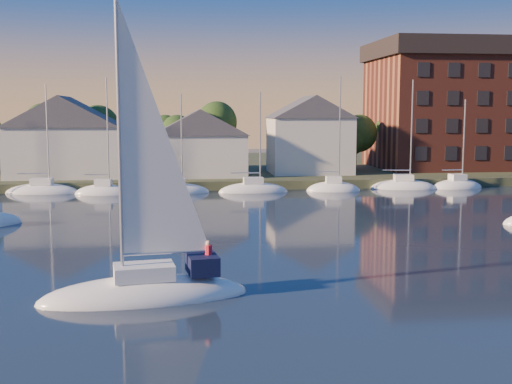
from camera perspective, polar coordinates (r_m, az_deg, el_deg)
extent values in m
plane|color=black|center=(24.55, 14.51, -14.05)|extent=(260.00, 260.00, 0.00)
cube|color=#354125|center=(97.04, -1.81, 1.96)|extent=(160.00, 50.00, 2.00)
cube|color=brown|center=(74.28, -0.22, 0.36)|extent=(120.00, 3.00, 1.00)
cube|color=beige|center=(80.53, -16.52, 3.45)|extent=(13.00, 9.00, 6.00)
cube|color=beige|center=(78.48, -5.01, 3.27)|extent=(11.00, 8.00, 5.00)
cube|color=beige|center=(82.06, 4.77, 4.14)|extent=(10.00, 8.00, 7.00)
cube|color=brown|center=(96.20, 19.50, 6.58)|extent=(30.00, 16.00, 15.00)
cube|color=black|center=(96.56, 19.72, 11.74)|extent=(31.00, 17.00, 2.40)
cylinder|color=#3A271A|center=(86.25, -18.56, 2.77)|extent=(0.50, 0.50, 3.50)
sphere|color=#1A3312|center=(86.05, -18.68, 5.73)|extent=(5.40, 5.40, 5.40)
cylinder|color=#3A271A|center=(84.99, -13.27, 2.89)|extent=(0.50, 0.50, 3.50)
sphere|color=#1A3312|center=(84.79, -13.35, 5.89)|extent=(5.40, 5.40, 5.40)
cylinder|color=#3A271A|center=(84.48, -7.86, 2.99)|extent=(0.50, 0.50, 3.50)
sphere|color=#1A3312|center=(84.28, -7.91, 6.01)|extent=(5.40, 5.40, 5.40)
cylinder|color=#3A271A|center=(84.73, -2.44, 3.06)|extent=(0.50, 0.50, 3.50)
sphere|color=#1A3312|center=(84.53, -2.45, 6.07)|extent=(5.40, 5.40, 5.40)
cylinder|color=#3A271A|center=(85.72, 2.91, 3.11)|extent=(0.50, 0.50, 3.50)
sphere|color=#1A3312|center=(85.52, 2.93, 6.08)|extent=(5.40, 5.40, 5.40)
cylinder|color=#3A271A|center=(87.44, 8.09, 3.13)|extent=(0.50, 0.50, 3.50)
sphere|color=#1A3312|center=(87.25, 8.14, 6.04)|extent=(5.40, 5.40, 5.40)
cylinder|color=#3A271A|center=(89.84, 13.03, 3.12)|extent=(0.50, 0.50, 3.50)
sphere|color=#1A3312|center=(89.65, 13.11, 5.96)|extent=(5.40, 5.40, 5.40)
cylinder|color=#3A271A|center=(92.87, 17.68, 3.09)|extent=(0.50, 0.50, 3.50)
sphere|color=#1A3312|center=(92.69, 17.79, 5.84)|extent=(5.40, 5.40, 5.40)
ellipsoid|color=white|center=(72.46, -19.14, -0.21)|extent=(7.50, 2.40, 2.20)
cube|color=white|center=(72.32, -19.18, 0.82)|extent=(2.10, 1.32, 0.70)
cylinder|color=#A5A8AD|center=(71.83, -18.74, 4.52)|extent=(0.16, 0.16, 10.00)
cylinder|color=#A5A8AD|center=(72.41, -19.84, 1.47)|extent=(3.15, 0.12, 0.12)
ellipsoid|color=white|center=(71.19, -12.83, -0.11)|extent=(7.50, 2.40, 2.20)
cube|color=white|center=(71.04, -12.86, 0.93)|extent=(2.10, 1.32, 0.70)
cylinder|color=#A5A8AD|center=(70.63, -12.36, 4.69)|extent=(0.16, 0.16, 10.00)
cylinder|color=#A5A8AD|center=(71.05, -13.54, 1.60)|extent=(3.15, 0.12, 0.12)
ellipsoid|color=white|center=(70.81, -6.38, -0.02)|extent=(7.50, 2.40, 2.20)
cube|color=white|center=(70.66, -6.40, 1.03)|extent=(2.10, 1.32, 0.70)
cylinder|color=#A5A8AD|center=(70.33, -5.84, 4.81)|extent=(0.16, 0.16, 10.00)
cylinder|color=#A5A8AD|center=(70.57, -7.08, 1.71)|extent=(3.15, 0.12, 0.12)
ellipsoid|color=white|center=(71.32, 0.06, 0.08)|extent=(7.50, 2.40, 2.20)
cube|color=white|center=(71.17, 0.06, 1.12)|extent=(2.10, 1.32, 0.70)
cylinder|color=#A5A8AD|center=(70.93, 0.66, 4.86)|extent=(0.16, 0.16, 10.00)
cylinder|color=#A5A8AD|center=(70.99, -0.60, 1.79)|extent=(3.15, 0.12, 0.12)
ellipsoid|color=white|center=(72.72, 6.33, 0.17)|extent=(7.50, 2.40, 2.20)
cube|color=white|center=(72.58, 6.34, 1.19)|extent=(2.10, 1.32, 0.70)
cylinder|color=#A5A8AD|center=(72.42, 6.97, 4.86)|extent=(0.16, 0.16, 10.00)
cylinder|color=#A5A8AD|center=(72.31, 5.71, 1.85)|extent=(3.15, 0.12, 0.12)
ellipsoid|color=white|center=(74.95, 12.29, 0.26)|extent=(7.50, 2.40, 2.20)
cube|color=white|center=(74.81, 12.32, 1.25)|extent=(2.10, 1.32, 0.70)
cylinder|color=#A5A8AD|center=(74.74, 12.96, 4.80)|extent=(0.16, 0.16, 10.00)
cylinder|color=#A5A8AD|center=(74.46, 11.74, 1.89)|extent=(3.15, 0.12, 0.12)
ellipsoid|color=white|center=(77.94, 17.86, 0.34)|extent=(7.50, 2.40, 2.20)
cube|color=white|center=(77.81, 17.89, 1.29)|extent=(2.10, 1.32, 0.70)
cylinder|color=#A5A8AD|center=(77.82, 18.53, 4.70)|extent=(0.16, 0.16, 10.00)
cylinder|color=#A5A8AD|center=(77.39, 17.36, 1.91)|extent=(3.15, 0.12, 0.12)
ellipsoid|color=white|center=(31.20, -9.87, -9.31)|extent=(10.29, 4.52, 2.20)
cube|color=white|center=(30.86, -9.92, -6.99)|extent=(3.00, 2.12, 0.70)
cylinder|color=#A5A8AD|center=(29.90, -12.08, 4.68)|extent=(0.16, 0.16, 13.26)
cylinder|color=#A5A8AD|center=(30.77, -7.92, -5.37)|extent=(4.15, 0.69, 0.12)
cube|color=black|center=(31.15, -4.79, -6.40)|extent=(1.65, 2.09, 0.90)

